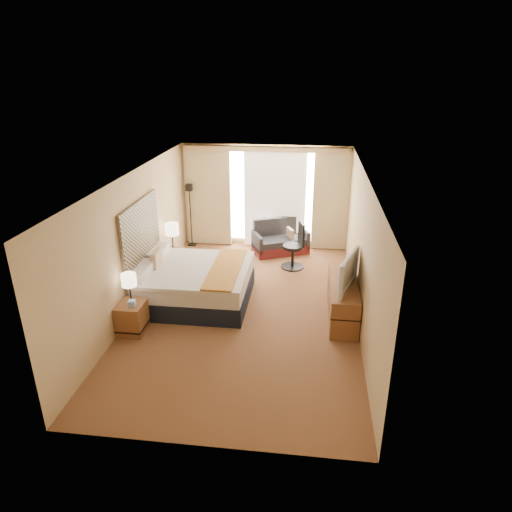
# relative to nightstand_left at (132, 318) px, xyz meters

# --- Properties ---
(floor) EXTENTS (4.20, 7.00, 0.02)m
(floor) POSITION_rel_nightstand_left_xyz_m (1.87, 1.05, -0.28)
(floor) COLOR #541A18
(floor) RESTS_ON ground
(ceiling) EXTENTS (4.20, 7.00, 0.02)m
(ceiling) POSITION_rel_nightstand_left_xyz_m (1.87, 1.05, 2.33)
(ceiling) COLOR beige
(ceiling) RESTS_ON wall_back
(wall_back) EXTENTS (4.20, 0.02, 2.60)m
(wall_back) POSITION_rel_nightstand_left_xyz_m (1.87, 4.55, 1.02)
(wall_back) COLOR tan
(wall_back) RESTS_ON ground
(wall_front) EXTENTS (4.20, 0.02, 2.60)m
(wall_front) POSITION_rel_nightstand_left_xyz_m (1.87, -2.45, 1.02)
(wall_front) COLOR tan
(wall_front) RESTS_ON ground
(wall_left) EXTENTS (0.02, 7.00, 2.60)m
(wall_left) POSITION_rel_nightstand_left_xyz_m (-0.23, 1.05, 1.02)
(wall_left) COLOR tan
(wall_left) RESTS_ON ground
(wall_right) EXTENTS (0.02, 7.00, 2.60)m
(wall_right) POSITION_rel_nightstand_left_xyz_m (3.97, 1.05, 1.02)
(wall_right) COLOR tan
(wall_right) RESTS_ON ground
(headboard) EXTENTS (0.06, 1.85, 1.50)m
(headboard) POSITION_rel_nightstand_left_xyz_m (-0.19, 1.25, 1.01)
(headboard) COLOR black
(headboard) RESTS_ON wall_left
(nightstand_left) EXTENTS (0.45, 0.52, 0.55)m
(nightstand_left) POSITION_rel_nightstand_left_xyz_m (0.00, 0.00, 0.00)
(nightstand_left) COLOR brown
(nightstand_left) RESTS_ON floor
(nightstand_right) EXTENTS (0.45, 0.52, 0.55)m
(nightstand_right) POSITION_rel_nightstand_left_xyz_m (0.00, 2.50, 0.00)
(nightstand_right) COLOR brown
(nightstand_right) RESTS_ON floor
(media_dresser) EXTENTS (0.50, 1.80, 0.70)m
(media_dresser) POSITION_rel_nightstand_left_xyz_m (3.70, 1.05, 0.07)
(media_dresser) COLOR brown
(media_dresser) RESTS_ON floor
(window) EXTENTS (2.30, 0.02, 2.30)m
(window) POSITION_rel_nightstand_left_xyz_m (2.12, 4.52, 1.04)
(window) COLOR silver
(window) RESTS_ON wall_back
(curtains) EXTENTS (4.12, 0.19, 2.56)m
(curtains) POSITION_rel_nightstand_left_xyz_m (1.87, 4.44, 1.13)
(curtains) COLOR beige
(curtains) RESTS_ON floor
(bed) EXTENTS (2.13, 1.95, 1.04)m
(bed) POSITION_rel_nightstand_left_xyz_m (0.81, 1.28, 0.10)
(bed) COLOR black
(bed) RESTS_ON floor
(loveseat) EXTENTS (1.50, 1.20, 0.83)m
(loveseat) POSITION_rel_nightstand_left_xyz_m (2.30, 4.09, -0.00)
(loveseat) COLOR #5B1A1A
(loveseat) RESTS_ON floor
(floor_lamp) EXTENTS (0.21, 0.21, 1.63)m
(floor_lamp) POSITION_rel_nightstand_left_xyz_m (-0.03, 4.28, 0.88)
(floor_lamp) COLOR black
(floor_lamp) RESTS_ON floor
(desk_chair) EXTENTS (0.53, 0.53, 1.09)m
(desk_chair) POSITION_rel_nightstand_left_xyz_m (2.72, 3.17, 0.21)
(desk_chair) COLOR black
(desk_chair) RESTS_ON floor
(lamp_left) EXTENTS (0.26, 0.26, 0.54)m
(lamp_left) POSITION_rel_nightstand_left_xyz_m (-0.00, 0.06, 0.70)
(lamp_left) COLOR black
(lamp_left) RESTS_ON nightstand_left
(lamp_right) EXTENTS (0.30, 0.30, 0.64)m
(lamp_right) POSITION_rel_nightstand_left_xyz_m (0.02, 2.50, 0.77)
(lamp_right) COLOR black
(lamp_right) RESTS_ON nightstand_right
(tissue_box) EXTENTS (0.14, 0.14, 0.11)m
(tissue_box) POSITION_rel_nightstand_left_xyz_m (0.06, -0.07, 0.33)
(tissue_box) COLOR #9CBBF1
(tissue_box) RESTS_ON nightstand_left
(telephone) EXTENTS (0.21, 0.19, 0.07)m
(telephone) POSITION_rel_nightstand_left_xyz_m (0.02, 2.43, 0.31)
(telephone) COLOR black
(telephone) RESTS_ON nightstand_right
(television) EXTENTS (0.48, 1.09, 0.63)m
(television) POSITION_rel_nightstand_left_xyz_m (3.65, 0.82, 0.74)
(television) COLOR black
(television) RESTS_ON media_dresser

